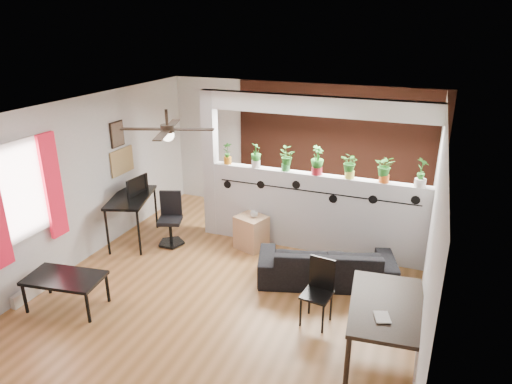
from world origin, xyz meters
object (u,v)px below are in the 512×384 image
potted_plant_3 (317,160)px  potted_plant_6 (422,171)px  folding_chair (319,285)px  cup (254,214)px  ceiling_fan (167,131)px  potted_plant_2 (286,158)px  office_chair (171,222)px  potted_plant_0 (227,152)px  potted_plant_5 (385,168)px  sofa (326,264)px  potted_plant_4 (350,165)px  coffee_table (65,280)px  computer_desk (131,200)px  dining_table (387,310)px  cube_shelf (251,232)px  potted_plant_1 (256,155)px

potted_plant_3 → potted_plant_6: potted_plant_3 is taller
folding_chair → cup: bearing=134.1°
ceiling_fan → potted_plant_2: bearing=59.2°
potted_plant_3 → office_chair: bearing=-163.6°
potted_plant_0 → potted_plant_5: size_ratio=0.90×
potted_plant_5 → potted_plant_6: potted_plant_6 is taller
ceiling_fan → cup: 2.32m
potted_plant_0 → office_chair: (-0.79, -0.70, -1.15)m
sofa → cup: cup is taller
sofa → potted_plant_0: bearing=-41.4°
potted_plant_4 → folding_chair: potted_plant_4 is taller
ceiling_fan → office_chair: 2.33m
coffee_table → computer_desk: bearing=100.1°
potted_plant_5 → sofa: 1.71m
potted_plant_4 → sofa: bearing=-95.8°
ceiling_fan → folding_chair: (2.16, -0.11, -1.79)m
sofa → cup: 1.55m
potted_plant_4 → dining_table: 2.66m
potted_plant_2 → potted_plant_3: 0.53m
potted_plant_0 → potted_plant_3: potted_plant_3 is taller
potted_plant_2 → office_chair: potted_plant_2 is taller
potted_plant_5 → sofa: potted_plant_5 is taller
cube_shelf → folding_chair: 2.23m
potted_plant_0 → coffee_table: (-1.10, -2.87, -1.13)m
ceiling_fan → potted_plant_2: 2.23m
potted_plant_2 → dining_table: size_ratio=0.28×
computer_desk → potted_plant_5: bearing=11.5°
ceiling_fan → potted_plant_3: bearing=48.4°
cube_shelf → computer_desk: computer_desk is taller
computer_desk → ceiling_fan: bearing=-33.6°
ceiling_fan → cube_shelf: ceiling_fan is taller
ceiling_fan → office_chair: size_ratio=1.30×
potted_plant_1 → cube_shelf: potted_plant_1 is taller
potted_plant_3 → dining_table: potted_plant_3 is taller
ceiling_fan → potted_plant_4: 2.88m
potted_plant_4 → coffee_table: (-3.21, -2.87, -1.15)m
potted_plant_1 → sofa: (1.49, -0.93, -1.29)m
dining_table → folding_chair: size_ratio=1.59×
cup → folding_chair: (1.52, -1.57, -0.11)m
potted_plant_5 → folding_chair: bearing=-104.5°
potted_plant_5 → cube_shelf: potted_plant_5 is taller
potted_plant_4 → computer_desk: potted_plant_4 is taller
cube_shelf → potted_plant_5: bearing=28.8°
potted_plant_6 → potted_plant_3: bearing=-180.0°
potted_plant_0 → coffee_table: size_ratio=0.36×
potted_plant_1 → folding_chair: potted_plant_1 is taller
sofa → coffee_table: (-3.12, -1.94, 0.14)m
cube_shelf → folding_chair: (1.57, -1.57, 0.23)m
ceiling_fan → folding_chair: 2.81m
potted_plant_1 → office_chair: 1.89m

